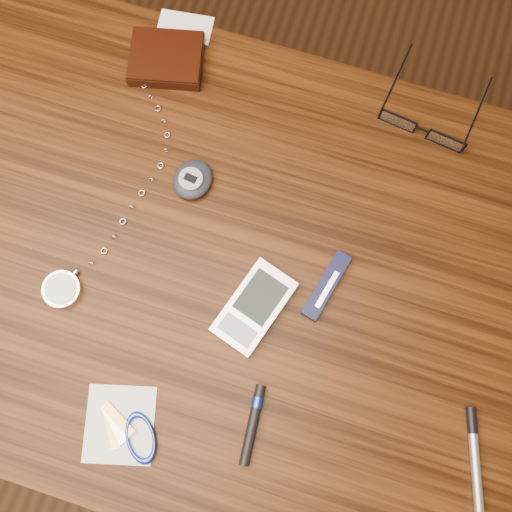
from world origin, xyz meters
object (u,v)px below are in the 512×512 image
object	(u,v)px
pocket_knife	(326,286)
silver_pen	(475,459)
desk	(216,275)
notepad_keys	(131,431)
pda_phone	(254,307)
pocket_watch	(67,282)
pedometer	(193,179)
wallet_and_card	(167,58)
eyeglasses	(423,127)

from	to	relation	value
pocket_knife	silver_pen	size ratio (longest dim) A/B	0.70
desk	notepad_keys	bearing A→B (deg)	-95.86
pda_phone	notepad_keys	distance (m)	0.23
pocket_watch	pedometer	distance (m)	0.22
pocket_knife	silver_pen	bearing A→B (deg)	-33.12
wallet_and_card	silver_pen	bearing A→B (deg)	-36.42
wallet_and_card	pedometer	world-z (taller)	pedometer
pocket_watch	notepad_keys	xyz separation A→B (m)	(0.15, -0.16, -0.00)
desk	pedometer	distance (m)	0.16
wallet_and_card	pda_phone	bearing A→B (deg)	-53.06
pda_phone	pedometer	bearing A→B (deg)	133.32
eyeglasses	silver_pen	distance (m)	0.46
desk	pocket_watch	world-z (taller)	pocket_watch
pda_phone	silver_pen	bearing A→B (deg)	-17.00
pda_phone	silver_pen	xyz separation A→B (m)	(0.33, -0.10, -0.00)
pda_phone	pedometer	distance (m)	0.20
notepad_keys	desk	bearing A→B (deg)	84.14
wallet_and_card	notepad_keys	size ratio (longest dim) A/B	1.20
desk	eyeglasses	world-z (taller)	eyeglasses
wallet_and_card	silver_pen	size ratio (longest dim) A/B	1.02
desk	eyeglasses	bearing A→B (deg)	50.28
pocket_watch	notepad_keys	distance (m)	0.22
pedometer	notepad_keys	xyz separation A→B (m)	(0.03, -0.35, -0.01)
wallet_and_card	pocket_knife	distance (m)	0.41
wallet_and_card	pocket_watch	world-z (taller)	wallet_and_card
pocket_knife	desk	bearing A→B (deg)	-175.44
pda_phone	pedometer	world-z (taller)	pedometer
pocket_watch	notepad_keys	bearing A→B (deg)	-46.19
silver_pen	wallet_and_card	bearing A→B (deg)	143.58
eyeglasses	desk	bearing A→B (deg)	-129.72
pocket_watch	pocket_knife	size ratio (longest dim) A/B	3.45
desk	silver_pen	bearing A→B (deg)	-19.69
pedometer	notepad_keys	bearing A→B (deg)	-84.29
desk	silver_pen	distance (m)	0.44
pocket_knife	pocket_watch	bearing A→B (deg)	-163.19
silver_pen	notepad_keys	bearing A→B (deg)	-166.67
desk	pedometer	bearing A→B (deg)	120.64
eyeglasses	pedometer	world-z (taller)	eyeglasses
pocket_watch	desk	bearing A→B (deg)	26.89
notepad_keys	pda_phone	bearing A→B (deg)	62.86
desk	silver_pen	size ratio (longest dim) A/B	6.78
pda_phone	wallet_and_card	bearing A→B (deg)	126.94
pedometer	eyeglasses	bearing A→B (deg)	31.28
pda_phone	pocket_knife	bearing A→B (deg)	34.42
pda_phone	pocket_knife	xyz separation A→B (m)	(0.08, 0.06, -0.00)
desk	notepad_keys	world-z (taller)	notepad_keys
pda_phone	silver_pen	world-z (taller)	pda_phone
desk	wallet_and_card	size ratio (longest dim) A/B	6.63
eyeglasses	pedometer	distance (m)	0.34
pda_phone	pocket_knife	distance (m)	0.10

